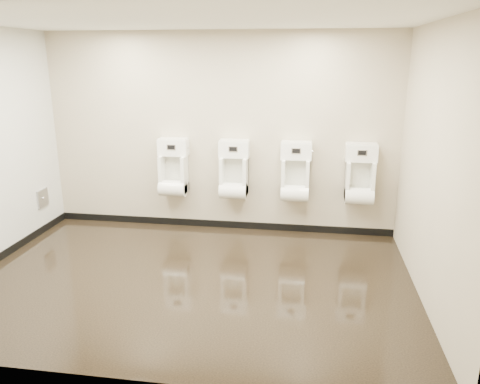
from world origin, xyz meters
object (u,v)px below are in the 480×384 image
Objects in this scene: urinal_1 at (234,174)px; urinal_3 at (360,178)px; urinal_0 at (173,172)px; urinal_2 at (295,176)px; access_panel at (43,198)px.

urinal_3 is at bearing 0.00° from urinal_1.
urinal_0 is 1.00× the size of urinal_1.
urinal_1 is at bearing 180.00° from urinal_2.
urinal_2 is 0.87m from urinal_3.
urinal_1 and urinal_3 have the same top height.
access_panel is 3.62m from urinal_2.
urinal_0 is 1.75m from urinal_2.
urinal_0 and urinal_2 have the same top height.
access_panel is 4.48m from urinal_3.
access_panel is at bearing -167.51° from urinal_0.
urinal_1 is 0.86m from urinal_2.
urinal_0 is 0.88m from urinal_1.
urinal_3 is (2.62, 0.00, 0.00)m from urinal_0.
urinal_1 is (0.88, 0.00, 0.00)m from urinal_0.
urinal_0 and urinal_3 have the same top height.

